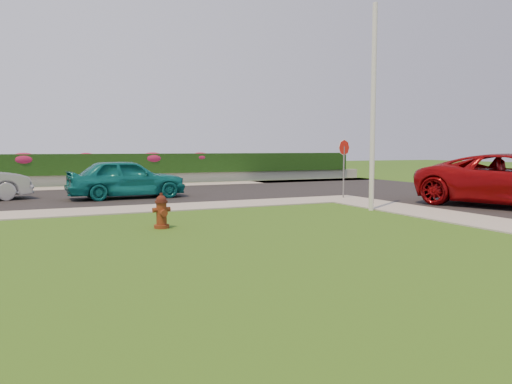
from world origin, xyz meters
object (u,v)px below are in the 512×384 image
sedan_teal (127,178)px  stop_sign (344,155)px  utility_pole (373,108)px  fire_hydrant (162,212)px

sedan_teal → stop_sign: (7.85, -3.42, 0.91)m
sedan_teal → utility_pole: (6.47, -6.99, 2.44)m
fire_hydrant → utility_pole: utility_pole is taller
utility_pole → fire_hydrant: bearing=-173.9°
stop_sign → utility_pole: bearing=-103.5°
utility_pole → stop_sign: (1.39, 3.57, -1.53)m
fire_hydrant → stop_sign: size_ratio=0.38×
sedan_teal → utility_pole: size_ratio=0.70×
fire_hydrant → sedan_teal: (0.54, 7.73, 0.39)m
sedan_teal → utility_pole: utility_pole is taller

